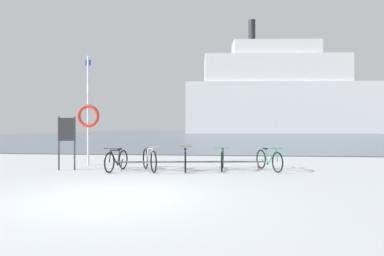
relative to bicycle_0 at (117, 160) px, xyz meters
The scene contains 10 objects.
ground 50.04m from the bicycle_0, 88.61° to the left, with size 80.00×132.00×0.08m.
bike_rack 2.35m from the bicycle_0, ahead, with size 4.85×0.67×0.31m.
bicycle_0 is the anchor object (origin of this frame).
bicycle_1 1.04m from the bicycle_0, ahead, with size 0.85×1.62×0.81m.
bicycle_2 2.19m from the bicycle_0, ahead, with size 0.46×1.63×0.78m.
bicycle_3 3.41m from the bicycle_0, 10.21° to the left, with size 0.46×1.69×0.76m.
bicycle_4 4.89m from the bicycle_0, ahead, with size 0.73×1.61×0.76m.
info_sign 1.87m from the bicycle_0, behind, with size 0.55×0.16×1.75m.
rescue_post 2.67m from the bicycle_0, 136.61° to the left, with size 0.85×0.13×4.02m.
ferry_ship 68.64m from the bicycle_0, 77.25° to the left, with size 42.85×12.12×25.42m.
Camera 1 is at (2.29, -6.50, 1.40)m, focal length 31.41 mm.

